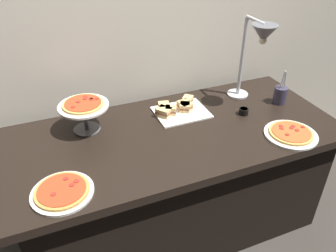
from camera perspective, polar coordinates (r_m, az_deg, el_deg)
ground_plane at (r=2.42m, az=1.03°, el=-16.04°), size 8.00×8.00×0.00m
back_wall at (r=2.14m, az=-4.09°, el=15.98°), size 4.40×0.04×2.40m
buffet_table at (r=2.14m, az=1.14°, el=-9.30°), size 1.90×0.84×0.76m
heat_lamp at (r=2.07m, az=15.15°, el=13.64°), size 0.15×0.32×0.53m
pizza_plate_front at (r=1.99m, az=20.13°, el=-1.23°), size 0.29×0.29×0.03m
pizza_plate_center at (r=1.59m, az=-17.51°, el=-10.56°), size 0.28×0.28×0.03m
pizza_plate_raised_stand at (r=1.91m, az=-14.11°, el=2.99°), size 0.28×0.28×0.18m
sandwich_platter at (r=2.08m, az=1.65°, el=2.89°), size 0.32×0.25×0.06m
sauce_cup_near at (r=2.11m, az=12.70°, el=2.47°), size 0.06×0.06×0.04m
utensil_holder at (r=2.28m, az=18.51°, el=5.06°), size 0.08×0.08×0.23m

